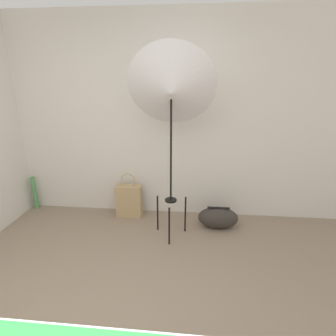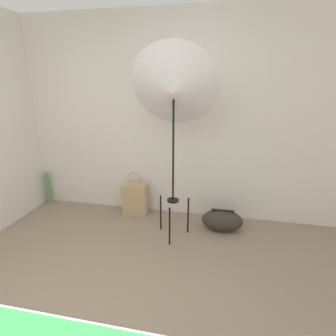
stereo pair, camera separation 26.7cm
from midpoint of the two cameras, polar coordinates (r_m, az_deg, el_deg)
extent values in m
cube|color=silver|center=(3.50, -8.56, 10.36)|extent=(8.00, 0.05, 2.60)
cylinder|color=black|center=(3.00, -2.35, -12.64)|extent=(0.02, 0.02, 0.46)
cylinder|color=black|center=(3.28, -4.64, -9.81)|extent=(0.02, 0.02, 0.46)
cylinder|color=black|center=(3.24, 1.41, -10.12)|extent=(0.02, 0.02, 0.46)
cylinder|color=black|center=(3.06, -1.90, -7.06)|extent=(0.14, 0.14, 0.02)
cylinder|color=black|center=(2.85, -2.03, 4.23)|extent=(0.02, 0.02, 1.24)
cone|color=silver|center=(2.77, -2.18, 16.74)|extent=(0.93, 0.57, 0.90)
cube|color=tan|center=(3.66, -10.58, -7.11)|extent=(0.34, 0.16, 0.44)
torus|color=tan|center=(3.54, -10.86, -2.74)|extent=(0.20, 0.01, 0.20)
ellipsoid|color=#332D28|center=(3.40, 8.60, -10.70)|extent=(0.50, 0.27, 0.27)
cube|color=black|center=(3.34, 8.71, -8.61)|extent=(0.28, 0.04, 0.01)
cylinder|color=#56995B|center=(4.32, -28.66, -4.82)|extent=(0.06, 0.06, 0.48)
camera|label=1|loc=(0.13, -92.86, -0.95)|focal=28.00mm
camera|label=2|loc=(0.13, 87.14, 0.95)|focal=28.00mm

